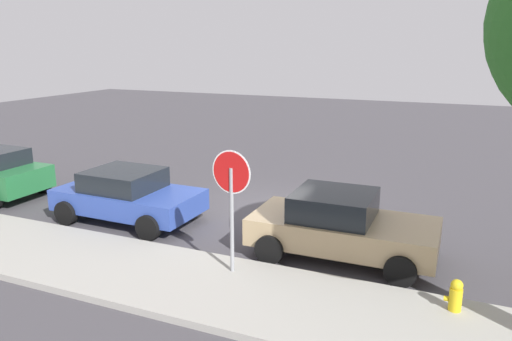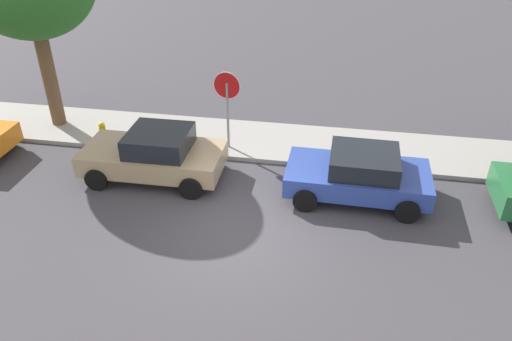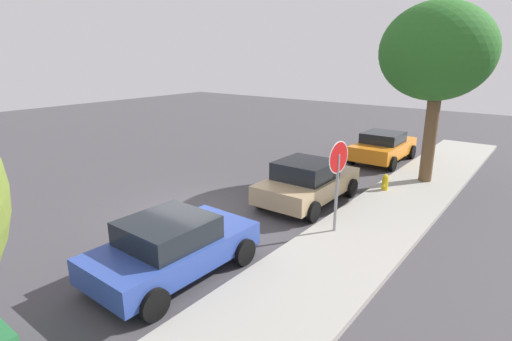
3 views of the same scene
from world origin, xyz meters
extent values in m
plane|color=#423F44|center=(0.00, 0.00, 0.00)|extent=(60.00, 60.00, 0.00)
cube|color=#9E9B93|center=(0.00, 4.87, 0.07)|extent=(32.00, 2.62, 0.14)
cylinder|color=gray|center=(-1.15, 4.19, 1.15)|extent=(0.08, 0.08, 2.30)
cylinder|color=white|center=(-1.15, 4.19, 2.22)|extent=(0.86, 0.11, 0.87)
cylinder|color=red|center=(-1.15, 4.19, 2.22)|extent=(0.81, 0.12, 0.81)
cube|color=tan|center=(-2.95, 2.29, 0.60)|extent=(4.05, 1.94, 0.60)
cube|color=black|center=(-2.72, 2.29, 1.19)|extent=(1.73, 1.69, 0.57)
cylinder|color=black|center=(-4.31, 1.32, 0.32)|extent=(0.64, 0.23, 0.64)
cylinder|color=black|center=(-4.33, 3.22, 0.32)|extent=(0.64, 0.23, 0.64)
cylinder|color=black|center=(-1.57, 1.35, 0.32)|extent=(0.64, 0.23, 0.64)
cylinder|color=black|center=(-1.59, 3.25, 0.32)|extent=(0.64, 0.23, 0.64)
cube|color=#2D479E|center=(2.89, 2.23, 0.58)|extent=(3.87, 1.96, 0.56)
cube|color=black|center=(3.02, 2.23, 1.12)|extent=(1.83, 1.70, 0.52)
cylinder|color=black|center=(1.56, 1.31, 0.32)|extent=(0.64, 0.23, 0.64)
cylinder|color=black|center=(1.59, 3.20, 0.32)|extent=(0.64, 0.23, 0.64)
cylinder|color=black|center=(4.18, 1.27, 0.32)|extent=(0.64, 0.23, 0.64)
cylinder|color=black|center=(4.21, 3.16, 0.32)|extent=(0.64, 0.23, 0.64)
cube|color=orange|center=(-9.71, 2.33, 0.61)|extent=(3.98, 1.85, 0.62)
cube|color=black|center=(-9.58, 2.33, 1.15)|extent=(1.72, 1.62, 0.45)
cylinder|color=black|center=(-8.36, 3.25, 0.32)|extent=(0.64, 0.22, 0.64)
cylinder|color=black|center=(-8.36, 1.41, 0.32)|extent=(0.64, 0.22, 0.64)
cylinder|color=black|center=(-11.06, 3.24, 0.32)|extent=(0.64, 0.22, 0.64)
cylinder|color=black|center=(-11.05, 1.40, 0.32)|extent=(0.64, 0.22, 0.64)
cylinder|color=brown|center=(-7.39, 4.86, 1.74)|extent=(0.47, 0.47, 3.48)
ellipsoid|color=#286623|center=(-7.30, 4.75, 4.90)|extent=(3.94, 3.94, 3.43)
cylinder|color=gold|center=(-5.36, 4.04, 0.28)|extent=(0.22, 0.22, 0.55)
sphere|color=gold|center=(-5.36, 4.04, 0.61)|extent=(0.21, 0.21, 0.21)
cylinder|color=gold|center=(-5.21, 4.04, 0.33)|extent=(0.08, 0.09, 0.09)
camera|label=1|loc=(-5.30, 12.55, 4.62)|focal=35.00mm
camera|label=2|loc=(2.16, -9.57, 7.78)|focal=35.00mm
camera|label=3|loc=(8.16, 8.60, 4.80)|focal=28.00mm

